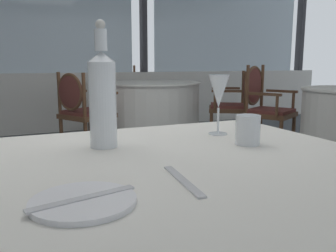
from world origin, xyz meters
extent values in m
plane|color=#4C5156|center=(0.00, 0.00, 0.00)|extent=(13.07, 13.07, 0.00)
cube|color=silver|center=(0.00, 3.50, 0.42)|extent=(10.05, 0.12, 0.85)
cube|color=silver|center=(0.00, 3.52, 1.68)|extent=(2.77, 0.02, 1.67)
cube|color=silver|center=(3.15, 3.52, 1.68)|extent=(2.77, 0.02, 1.67)
cube|color=#333338|center=(1.58, 3.50, 1.68)|extent=(0.08, 0.14, 1.67)
cube|color=#333338|center=(4.73, 3.50, 1.68)|extent=(0.08, 0.14, 1.67)
cube|color=silver|center=(-0.03, -1.13, 0.74)|extent=(1.14, 1.03, 0.02)
cylinder|color=white|center=(-0.27, -1.29, 0.75)|extent=(0.19, 0.19, 0.01)
cube|color=silver|center=(-0.27, -1.29, 0.76)|extent=(0.20, 0.06, 0.00)
cube|color=silver|center=(-0.06, -1.26, 0.75)|extent=(0.04, 0.20, 0.00)
cylinder|color=white|center=(-0.14, -0.88, 0.87)|extent=(0.08, 0.08, 0.24)
cone|color=white|center=(-0.14, -0.88, 1.01)|extent=(0.08, 0.08, 0.03)
cylinder|color=white|center=(-0.14, -0.88, 1.05)|extent=(0.04, 0.04, 0.06)
sphere|color=silver|center=(-0.14, -0.88, 1.10)|extent=(0.03, 0.03, 0.03)
cylinder|color=white|center=(0.27, -0.85, 0.75)|extent=(0.06, 0.06, 0.00)
cylinder|color=white|center=(0.27, -0.85, 0.80)|extent=(0.01, 0.01, 0.09)
cone|color=white|center=(0.27, -0.85, 0.90)|extent=(0.07, 0.07, 0.11)
cylinder|color=white|center=(0.27, -1.02, 0.79)|extent=(0.07, 0.07, 0.09)
cube|color=brown|center=(2.28, 1.29, 0.42)|extent=(0.62, 0.62, 0.05)
cube|color=brown|center=(2.28, 1.29, 0.47)|extent=(0.57, 0.57, 0.04)
cylinder|color=brown|center=(2.55, 1.21, 0.20)|extent=(0.04, 0.04, 0.40)
cylinder|color=brown|center=(2.20, 1.02, 0.20)|extent=(0.04, 0.04, 0.40)
cylinder|color=brown|center=(2.36, 1.56, 0.20)|extent=(0.04, 0.04, 0.40)
cylinder|color=brown|center=(2.01, 1.37, 0.20)|extent=(0.04, 0.04, 0.40)
cylinder|color=brown|center=(2.36, 1.56, 0.71)|extent=(0.04, 0.04, 0.52)
cylinder|color=brown|center=(2.01, 1.37, 0.71)|extent=(0.04, 0.04, 0.52)
ellipsoid|color=brown|center=(2.17, 1.48, 0.74)|extent=(0.37, 0.23, 0.44)
torus|color=brown|center=(2.17, 1.48, 0.74)|extent=(0.41, 0.24, 0.45)
cube|color=brown|center=(2.51, 1.39, 0.67)|extent=(0.21, 0.34, 0.03)
cylinder|color=brown|center=(2.57, 1.27, 0.56)|extent=(0.03, 0.03, 0.22)
cube|color=brown|center=(2.07, 1.15, 0.67)|extent=(0.21, 0.34, 0.03)
cylinder|color=brown|center=(2.13, 1.03, 0.56)|extent=(0.03, 0.03, 0.22)
cylinder|color=silver|center=(1.26, 2.46, 0.74)|extent=(1.36, 1.36, 0.02)
cylinder|color=silver|center=(1.26, 2.46, 0.36)|extent=(1.31, 1.31, 0.73)
cube|color=brown|center=(0.37, 1.97, 0.43)|extent=(0.63, 0.63, 0.05)
cube|color=brown|center=(0.37, 1.97, 0.47)|extent=(0.58, 0.58, 0.04)
cylinder|color=brown|center=(0.44, 2.24, 0.20)|extent=(0.04, 0.04, 0.41)
cylinder|color=brown|center=(0.64, 1.89, 0.20)|extent=(0.04, 0.04, 0.41)
cylinder|color=brown|center=(0.10, 2.04, 0.20)|extent=(0.04, 0.04, 0.41)
cylinder|color=brown|center=(0.29, 1.69, 0.20)|extent=(0.04, 0.04, 0.41)
cylinder|color=brown|center=(0.10, 2.04, 0.68)|extent=(0.04, 0.04, 0.44)
cylinder|color=brown|center=(0.29, 1.69, 0.68)|extent=(0.04, 0.04, 0.44)
ellipsoid|color=brown|center=(0.18, 1.86, 0.70)|extent=(0.23, 0.37, 0.37)
torus|color=brown|center=(0.18, 1.86, 0.70)|extent=(0.22, 0.35, 0.39)
cube|color=brown|center=(0.26, 2.19, 0.68)|extent=(0.34, 0.21, 0.03)
cylinder|color=brown|center=(0.39, 2.26, 0.57)|extent=(0.03, 0.03, 0.22)
cube|color=brown|center=(0.51, 1.76, 0.68)|extent=(0.34, 0.21, 0.03)
cylinder|color=brown|center=(0.63, 1.83, 0.57)|extent=(0.03, 0.03, 0.22)
cube|color=brown|center=(2.13, 1.94, 0.42)|extent=(0.63, 0.63, 0.05)
cube|color=brown|center=(2.13, 1.94, 0.46)|extent=(0.58, 0.58, 0.04)
cylinder|color=brown|center=(1.86, 1.87, 0.20)|extent=(0.04, 0.04, 0.39)
cylinder|color=brown|center=(2.06, 2.21, 0.20)|extent=(0.04, 0.04, 0.39)
cylinder|color=brown|center=(2.20, 1.67, 0.20)|extent=(0.04, 0.04, 0.39)
cylinder|color=brown|center=(2.40, 2.01, 0.20)|extent=(0.04, 0.04, 0.39)
cylinder|color=brown|center=(2.20, 1.67, 0.67)|extent=(0.04, 0.04, 0.45)
cylinder|color=brown|center=(2.40, 2.01, 0.67)|extent=(0.04, 0.04, 0.45)
ellipsoid|color=brown|center=(2.31, 1.83, 0.69)|extent=(0.24, 0.36, 0.38)
torus|color=brown|center=(2.31, 1.83, 0.69)|extent=(0.23, 0.35, 0.39)
cube|color=brown|center=(1.98, 1.74, 0.66)|extent=(0.33, 0.22, 0.03)
cylinder|color=brown|center=(1.86, 1.81, 0.55)|extent=(0.03, 0.03, 0.22)
cube|color=brown|center=(2.24, 2.16, 0.66)|extent=(0.33, 0.22, 0.03)
cylinder|color=brown|center=(2.12, 2.24, 0.55)|extent=(0.03, 0.03, 0.22)
cube|color=brown|center=(1.27, 3.48, 0.45)|extent=(0.47, 0.47, 0.05)
cube|color=brown|center=(1.27, 3.48, 0.49)|extent=(0.43, 0.43, 0.04)
cylinder|color=brown|center=(1.47, 3.28, 0.21)|extent=(0.04, 0.04, 0.42)
cylinder|color=brown|center=(1.07, 3.28, 0.21)|extent=(0.04, 0.04, 0.42)
cylinder|color=brown|center=(1.47, 3.68, 0.21)|extent=(0.04, 0.04, 0.42)
cylinder|color=brown|center=(1.07, 3.68, 0.21)|extent=(0.04, 0.04, 0.42)
cylinder|color=brown|center=(1.47, 3.68, 0.71)|extent=(0.04, 0.04, 0.48)
cylinder|color=brown|center=(1.07, 3.68, 0.71)|extent=(0.04, 0.04, 0.48)
ellipsoid|color=brown|center=(1.27, 3.69, 0.74)|extent=(0.39, 0.06, 0.40)
torus|color=brown|center=(1.27, 3.69, 0.74)|extent=(0.42, 0.04, 0.41)
cube|color=brown|center=(1.52, 3.46, 0.69)|extent=(0.04, 0.37, 0.03)
cylinder|color=brown|center=(1.52, 3.31, 0.58)|extent=(0.03, 0.03, 0.22)
cube|color=brown|center=(1.02, 3.46, 0.69)|extent=(0.04, 0.37, 0.03)
cylinder|color=brown|center=(1.02, 3.32, 0.58)|extent=(0.03, 0.03, 0.22)
camera|label=1|loc=(-0.38, -1.90, 0.99)|focal=38.43mm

